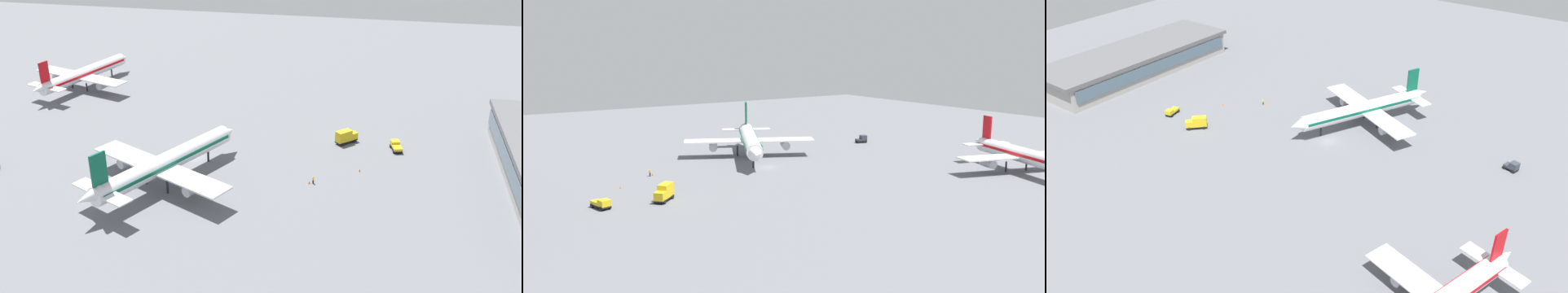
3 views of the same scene
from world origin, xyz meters
The scene contains 9 objects.
ground centered at (0.00, 0.00, 0.00)m, with size 288.00×288.00×0.00m, color slate.
airplane_at_gate centered at (38.48, 46.58, 4.31)m, with size 38.08×31.20×11.86m.
airplane_taxiing centered at (-13.19, 2.47, 4.81)m, with size 40.43×33.62×13.23m.
pushback_tractor centered at (13.37, -44.75, 0.97)m, with size 4.73×3.08×1.90m.
baggage_tug centered at (-14.16, 42.75, 1.16)m, with size 2.96×3.60×2.30m.
catering_truck centered at (14.77, -32.93, 1.70)m, with size 5.29×5.31×3.30m.
ground_crew_worker centered at (-6.80, -27.80, 0.85)m, with size 0.58×0.40×1.67m.
safety_cone_near_gate centered at (0.58, -37.06, 0.30)m, with size 0.44×0.44×0.60m, color #EA590C.
safety_cone_mid_apron centered at (-7.07, -27.02, 0.30)m, with size 0.44×0.44×0.60m, color #EA590C.
Camera 2 is at (118.24, -73.47, 30.56)m, focal length 39.80 mm.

